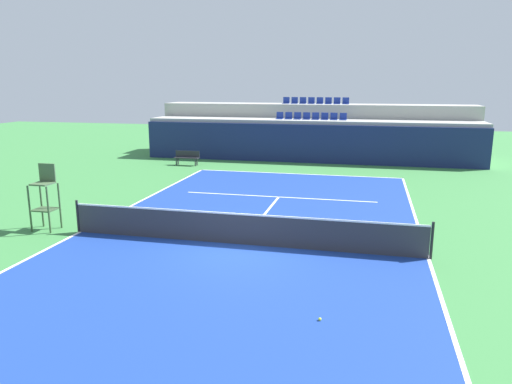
% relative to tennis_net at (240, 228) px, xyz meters
% --- Properties ---
extents(ground_plane, '(80.00, 80.00, 0.00)m').
position_rel_tennis_net_xyz_m(ground_plane, '(0.00, 0.00, -0.51)').
color(ground_plane, '#387A3D').
extents(court_surface, '(11.00, 24.00, 0.01)m').
position_rel_tennis_net_xyz_m(court_surface, '(0.00, 0.00, -0.50)').
color(court_surface, navy).
rests_on(court_surface, ground_plane).
extents(baseline_far, '(11.00, 0.10, 0.00)m').
position_rel_tennis_net_xyz_m(baseline_far, '(0.00, 11.95, -0.50)').
color(baseline_far, white).
rests_on(baseline_far, court_surface).
extents(sideline_left, '(0.10, 24.00, 0.00)m').
position_rel_tennis_net_xyz_m(sideline_left, '(-5.45, 0.00, -0.50)').
color(sideline_left, white).
rests_on(sideline_left, court_surface).
extents(sideline_right, '(0.10, 24.00, 0.00)m').
position_rel_tennis_net_xyz_m(sideline_right, '(5.45, 0.00, -0.50)').
color(sideline_right, white).
rests_on(sideline_right, court_surface).
extents(service_line_far, '(8.26, 0.10, 0.00)m').
position_rel_tennis_net_xyz_m(service_line_far, '(0.00, 6.40, -0.50)').
color(service_line_far, white).
rests_on(service_line_far, court_surface).
extents(centre_service_line, '(0.10, 6.40, 0.00)m').
position_rel_tennis_net_xyz_m(centre_service_line, '(0.00, 3.20, -0.50)').
color(centre_service_line, white).
rests_on(centre_service_line, court_surface).
extents(back_wall, '(20.80, 0.30, 2.33)m').
position_rel_tennis_net_xyz_m(back_wall, '(0.00, 15.88, 0.66)').
color(back_wall, navy).
rests_on(back_wall, ground_plane).
extents(stands_tier_lower, '(20.80, 2.40, 2.54)m').
position_rel_tennis_net_xyz_m(stands_tier_lower, '(0.00, 17.23, 0.76)').
color(stands_tier_lower, '#9E9E99').
rests_on(stands_tier_lower, ground_plane).
extents(stands_tier_upper, '(20.80, 2.40, 3.42)m').
position_rel_tennis_net_xyz_m(stands_tier_upper, '(0.00, 19.63, 1.20)').
color(stands_tier_upper, '#9E9E99').
rests_on(stands_tier_upper, ground_plane).
extents(seating_row_lower, '(4.46, 0.44, 0.44)m').
position_rel_tennis_net_xyz_m(seating_row_lower, '(-0.00, 17.32, 2.15)').
color(seating_row_lower, navy).
rests_on(seating_row_lower, stands_tier_lower).
extents(seating_row_upper, '(4.46, 0.44, 0.44)m').
position_rel_tennis_net_xyz_m(seating_row_upper, '(-0.00, 19.72, 3.03)').
color(seating_row_upper, navy).
rests_on(seating_row_upper, stands_tier_upper).
extents(tennis_net, '(11.08, 0.08, 1.07)m').
position_rel_tennis_net_xyz_m(tennis_net, '(0.00, 0.00, 0.00)').
color(tennis_net, black).
rests_on(tennis_net, court_surface).
extents(umpire_chair, '(0.76, 0.66, 2.20)m').
position_rel_tennis_net_xyz_m(umpire_chair, '(-6.70, 0.06, 0.68)').
color(umpire_chair, '#334C2D').
rests_on(umpire_chair, ground_plane).
extents(player_bench, '(1.50, 0.40, 0.85)m').
position_rel_tennis_net_xyz_m(player_bench, '(-6.86, 13.33, -0.00)').
color(player_bench, '#232328').
rests_on(player_bench, ground_plane).
extents(tennis_ball_0, '(0.07, 0.07, 0.07)m').
position_rel_tennis_net_xyz_m(tennis_ball_0, '(2.86, -4.31, -0.47)').
color(tennis_ball_0, '#CCE033').
rests_on(tennis_ball_0, court_surface).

